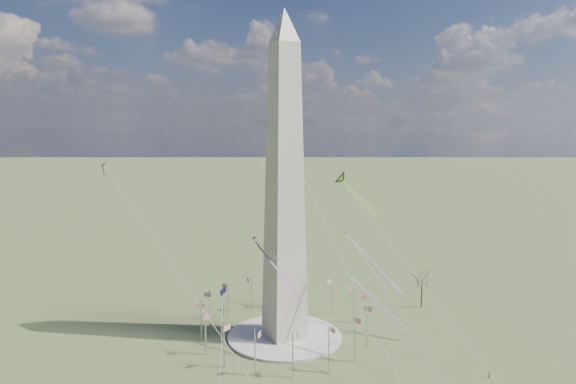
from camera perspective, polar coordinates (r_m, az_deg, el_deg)
name	(u,v)px	position (r m, az deg, el deg)	size (l,w,h in m)	color
ground	(285,337)	(168.86, -0.37, -15.86)	(2000.00, 2000.00, 0.00)	#566231
plaza	(285,336)	(168.70, -0.37, -15.73)	(36.00, 36.00, 0.80)	beige
washington_monument	(285,187)	(155.98, -0.39, 0.51)	(15.56, 15.56, 100.00)	beige
flagpole_ring	(285,315)	(166.08, -0.38, -13.56)	(54.40, 54.40, 13.00)	silver
tree_near	(422,281)	(196.17, 14.68, -9.51)	(8.24, 8.24, 14.42)	#4A372C
person_east	(489,375)	(154.53, 21.43, -18.39)	(0.66, 0.43, 1.81)	gray
kite_delta_black	(343,181)	(185.65, 6.17, 1.25)	(10.21, 18.51, 15.12)	black
kite_diamond_purple	(223,295)	(152.11, -7.23, -11.24)	(1.72, 2.76, 8.73)	navy
kite_streamer_left	(365,254)	(153.28, 8.56, -6.78)	(6.77, 21.70, 15.16)	red
kite_streamer_mid	(271,260)	(154.07, -1.95, -7.57)	(7.17, 23.37, 16.32)	red
kite_streamer_right	(370,294)	(171.76, 9.09, -11.12)	(10.04, 20.62, 15.09)	red
kite_small_red	(103,166)	(180.69, -19.85, 2.75)	(1.43, 2.29, 5.14)	red
kite_small_white	(271,109)	(201.45, -1.93, 9.25)	(1.39, 1.29, 3.86)	white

